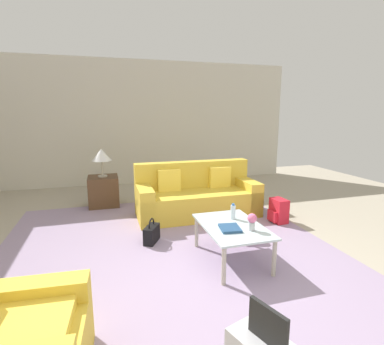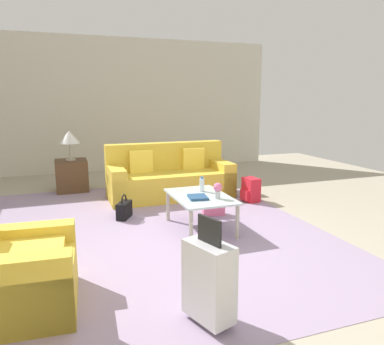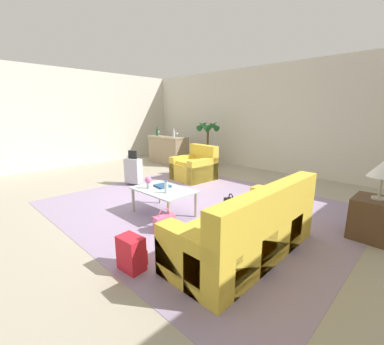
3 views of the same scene
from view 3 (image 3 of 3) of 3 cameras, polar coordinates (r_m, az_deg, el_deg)
ground_plane at (r=5.18m, az=-4.79°, el=-6.50°), size 12.00×12.00×0.00m
wall_back at (r=8.13m, az=17.55°, el=11.24°), size 10.24×0.12×3.10m
wall_left at (r=9.32m, az=-26.27°, el=10.68°), size 0.12×8.00×3.10m
area_rug at (r=4.90m, az=1.65°, el=-7.57°), size 5.20×4.40×0.01m
couch at (r=3.31m, az=12.97°, el=-12.73°), size 0.88×2.12×0.93m
armchair at (r=6.83m, az=0.81°, el=1.01°), size 0.98×1.00×0.89m
coffee_table at (r=4.45m, az=-6.36°, el=-4.37°), size 1.07×0.70×0.46m
water_bottle at (r=4.20m, az=-5.73°, el=-3.28°), size 0.06×0.06×0.20m
coffee_table_book at (r=4.57m, az=-6.57°, el=-2.97°), size 0.30×0.26×0.03m
flower_vase at (r=4.48m, az=-9.69°, el=-1.96°), size 0.11×0.11×0.21m
side_table at (r=4.45m, az=35.55°, el=-8.39°), size 0.57×0.57×0.58m
table_lamp at (r=4.27m, az=36.81°, el=0.54°), size 0.37×0.37×0.55m
bar_console at (r=9.01m, az=-5.34°, el=5.13°), size 1.49×0.64×0.95m
wine_glass_leftmost at (r=9.35m, az=-7.41°, el=8.86°), size 0.08×0.08×0.15m
wine_glass_left_of_centre at (r=8.55m, az=-3.34°, el=8.55°), size 0.08×0.08×0.15m
wine_bottle_green at (r=9.21m, az=-7.78°, el=8.84°), size 0.07×0.07×0.30m
wine_bottle_clear at (r=8.53m, az=-4.06°, el=8.59°), size 0.07×0.07×0.30m
suitcase_silver at (r=6.43m, az=-12.89°, el=0.44°), size 0.45×0.34×0.85m
handbag_black at (r=4.63m, az=8.60°, el=-7.35°), size 0.35×0.28×0.36m
handbag_pink at (r=3.95m, az=-6.14°, el=-10.97°), size 0.19×0.34×0.36m
backpack_red at (r=3.10m, az=-13.21°, el=-17.13°), size 0.31×0.27×0.40m
potted_palm at (r=8.48m, az=3.50°, el=6.21°), size 0.64×0.64×1.52m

